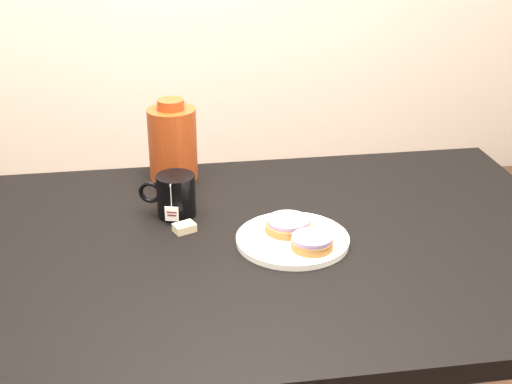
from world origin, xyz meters
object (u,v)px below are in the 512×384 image
bagel_package (173,142)px  bagel_front (312,242)px  table (256,276)px  teabag_pouch (184,228)px  bagel_back (288,225)px  plate (293,239)px  mug (175,195)px

bagel_package → bagel_front: bearing=-59.7°
table → teabag_pouch: teabag_pouch is taller
table → bagel_front: size_ratio=13.37×
bagel_back → bagel_package: bagel_package is taller
teabag_pouch → bagel_package: bearing=91.2°
bagel_back → teabag_pouch: size_ratio=2.89×
plate → bagel_front: size_ratio=2.26×
bagel_back → bagel_front: same height
bagel_front → teabag_pouch: bearing=151.1°
bagel_front → mug: bearing=139.9°
plate → teabag_pouch: 0.24m
bagel_back → table: bearing=-166.4°
bagel_front → bagel_package: (-0.25, 0.44, 0.07)m
bagel_front → bagel_package: 0.51m
plate → mug: bearing=144.1°
plate → teabag_pouch: teabag_pouch is taller
mug → plate: bearing=-20.3°
plate → bagel_package: (-0.23, 0.38, 0.09)m
plate → bagel_front: 0.06m
mug → bagel_front: bearing=-24.6°
table → mug: 0.26m
bagel_back → mug: bearing=149.0°
table → bagel_back: bagel_back is taller
table → mug: mug is taller
table → bagel_package: size_ratio=6.87×
table → mug: (-0.16, 0.15, 0.13)m
plate → bagel_front: bagel_front is taller
bagel_back → teabag_pouch: bagel_back is taller
plate → bagel_back: size_ratio=1.82×
table → teabag_pouch: size_ratio=31.11×
bagel_package → bagel_back: bearing=-57.8°
bagel_back → teabag_pouch: bearing=165.9°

